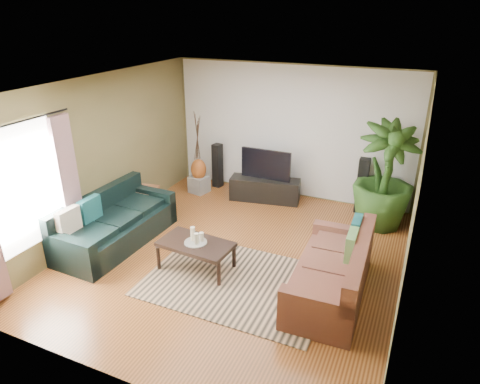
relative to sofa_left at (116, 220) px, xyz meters
The scene contains 27 objects.
floor 2.09m from the sofa_left, 11.45° to the left, with size 5.50×5.50×0.00m, color #975427.
ceiling 3.06m from the sofa_left, 11.45° to the left, with size 5.50×5.50×0.00m, color white.
wall_back 3.85m from the sofa_left, 57.61° to the left, with size 5.00×5.00×0.00m, color brown.
wall_front 3.22m from the sofa_left, 49.51° to the right, with size 5.00×5.00×0.00m, color brown.
wall_left 1.13m from the sofa_left, 140.88° to the left, with size 5.50×5.50×0.00m, color brown.
wall_right 4.61m from the sofa_left, ahead, with size 5.50×5.50×0.00m, color brown.
backwall_panel 3.84m from the sofa_left, 57.53° to the left, with size 4.90×4.90×0.00m, color white.
window_pane 1.61m from the sofa_left, 111.83° to the right, with size 1.80×1.80×0.00m, color white.
curtain_far 0.95m from the sofa_left, 133.96° to the right, with size 0.08×0.35×2.20m, color gray.
curtain_rod 2.26m from the sofa_left, 109.74° to the right, with size 0.03×0.03×1.90m, color black.
sofa_left is the anchor object (origin of this frame).
sofa_right 3.60m from the sofa_left, ahead, with size 2.01×0.91×0.85m, color brown.
area_rug 2.37m from the sofa_left, ahead, with size 2.61×1.85×0.01m, color tan.
coffee_table 1.63m from the sofa_left, ahead, with size 1.10×0.60×0.45m, color black.
candle_tray 1.61m from the sofa_left, ahead, with size 0.34×0.34×0.02m, color gray.
candle_tall 1.56m from the sofa_left, ahead, with size 0.07×0.07×0.22m, color beige.
candle_mid 1.66m from the sofa_left, ahead, with size 0.07×0.07×0.17m, color beige.
candle_short 1.68m from the sofa_left, ahead, with size 0.07×0.07×0.14m, color silver.
tv_stand 3.12m from the sofa_left, 57.76° to the left, with size 1.41×0.42×0.47m, color black.
television 3.15m from the sofa_left, 57.96° to the left, with size 1.04×0.06×0.61m, color black.
speaker_left 2.94m from the sofa_left, 81.42° to the left, with size 0.17×0.19×0.97m, color black.
speaker_right 4.58m from the sofa_left, 39.37° to the left, with size 0.19×0.22×1.08m, color black.
potted_plant 4.70m from the sofa_left, 32.06° to the left, with size 1.07×1.07×1.92m, color #254918.
plant_pot 4.68m from the sofa_left, 32.06° to the left, with size 0.35×0.35×0.28m, color black.
pedestal 2.47m from the sofa_left, 84.93° to the left, with size 0.36×0.36×0.36m, color gray.
vase 2.46m from the sofa_left, 84.93° to the left, with size 0.33×0.33×0.46m, color #93471A.
side_table 1.15m from the sofa_left, 102.63° to the left, with size 0.49×0.49×0.52m, color brown.
Camera 1 is at (2.47, -5.35, 3.71)m, focal length 32.00 mm.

